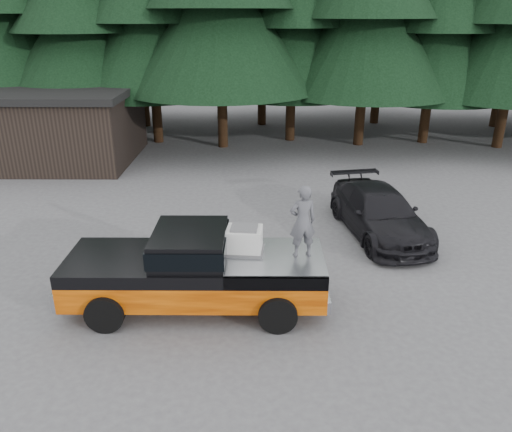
{
  "coord_description": "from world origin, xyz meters",
  "views": [
    {
      "loc": [
        0.85,
        -10.53,
        6.4
      ],
      "look_at": [
        0.78,
        0.0,
        2.08
      ],
      "focal_mm": 35.0,
      "sensor_mm": 36.0,
      "label": 1
    }
  ],
  "objects_px": {
    "pickup_truck": "(196,281)",
    "air_compressor": "(244,240)",
    "utility_building": "(43,124)",
    "parked_car": "(379,212)",
    "man_on_bed": "(303,221)"
  },
  "relations": [
    {
      "from": "pickup_truck",
      "to": "air_compressor",
      "type": "relative_size",
      "value": 7.57
    },
    {
      "from": "air_compressor",
      "to": "pickup_truck",
      "type": "bearing_deg",
      "value": -164.71
    },
    {
      "from": "utility_building",
      "to": "air_compressor",
      "type": "bearing_deg",
      "value": -52.24
    },
    {
      "from": "parked_car",
      "to": "man_on_bed",
      "type": "bearing_deg",
      "value": -133.64
    },
    {
      "from": "parked_car",
      "to": "utility_building",
      "type": "bearing_deg",
      "value": 138.08
    },
    {
      "from": "air_compressor",
      "to": "parked_car",
      "type": "xyz_separation_m",
      "value": [
        4.02,
        3.97,
        -0.9
      ]
    },
    {
      "from": "air_compressor",
      "to": "utility_building",
      "type": "relative_size",
      "value": 0.09
    },
    {
      "from": "man_on_bed",
      "to": "parked_car",
      "type": "height_order",
      "value": "man_on_bed"
    },
    {
      "from": "parked_car",
      "to": "air_compressor",
      "type": "bearing_deg",
      "value": -145.73
    },
    {
      "from": "parked_car",
      "to": "utility_building",
      "type": "xyz_separation_m",
      "value": [
        -13.54,
        8.32,
        0.96
      ]
    },
    {
      "from": "air_compressor",
      "to": "utility_building",
      "type": "height_order",
      "value": "utility_building"
    },
    {
      "from": "pickup_truck",
      "to": "parked_car",
      "type": "distance_m",
      "value": 6.62
    },
    {
      "from": "air_compressor",
      "to": "parked_car",
      "type": "relative_size",
      "value": 0.16
    },
    {
      "from": "man_on_bed",
      "to": "parked_car",
      "type": "relative_size",
      "value": 0.34
    },
    {
      "from": "parked_car",
      "to": "pickup_truck",
      "type": "bearing_deg",
      "value": -151.24
    }
  ]
}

